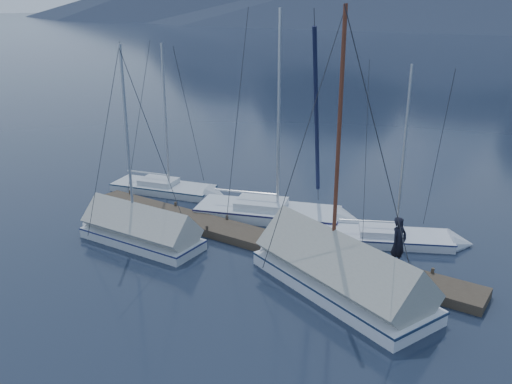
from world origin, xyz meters
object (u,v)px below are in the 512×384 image
sailboat_open_left (177,191)px  sailboat_open_mid (289,216)px  sailboat_covered_far (133,231)px  sailboat_open_right (406,240)px  sailboat_covered_near (328,271)px  person (399,243)px

sailboat_open_left → sailboat_open_mid: 6.61m
sailboat_covered_far → sailboat_open_left: bearing=114.0°
sailboat_open_right → sailboat_covered_near: (-1.11, -4.88, 0.38)m
sailboat_covered_far → person: (10.12, 3.11, 0.87)m
sailboat_open_left → sailboat_open_right: 11.94m
sailboat_open_mid → sailboat_covered_far: (-4.18, -5.59, 0.25)m
sailboat_open_left → sailboat_covered_near: size_ratio=0.80×
sailboat_covered_far → sailboat_open_right: bearing=32.4°
sailboat_open_left → sailboat_covered_far: size_ratio=0.95×
sailboat_open_mid → person: bearing=-22.6°
sailboat_covered_far → person: 10.62m
sailboat_open_left → sailboat_open_right: bearing=2.8°
sailboat_covered_far → person: bearing=17.1°
sailboat_open_right → sailboat_covered_far: sailboat_covered_far is taller
sailboat_open_left → sailboat_covered_near: (10.81, -4.29, 0.37)m
sailboat_open_right → sailboat_covered_near: 5.02m
sailboat_open_mid → person: 6.53m
sailboat_open_mid → sailboat_covered_near: sailboat_covered_near is taller
sailboat_covered_far → person: size_ratio=4.56×
sailboat_open_left → sailboat_covered_far: bearing=-66.0°
person → sailboat_open_left: bearing=97.4°
sailboat_covered_near → sailboat_open_mid: bearing=133.5°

